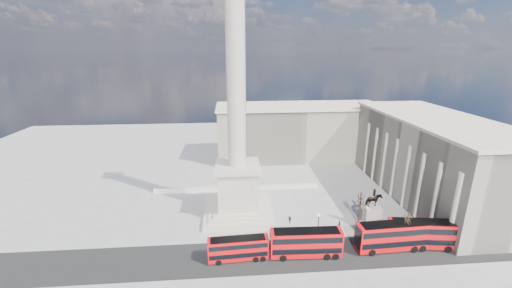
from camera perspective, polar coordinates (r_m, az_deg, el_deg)
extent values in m
plane|color=#989590|center=(63.61, -3.10, -14.53)|extent=(180.00, 180.00, 0.00)
cube|color=black|center=(55.65, 2.69, -19.68)|extent=(120.00, 9.00, 0.01)
cube|color=#BBAF9B|center=(67.69, -3.23, -11.97)|extent=(14.00, 14.00, 1.00)
cube|color=#BBAF9B|center=(67.33, -3.24, -11.41)|extent=(12.00, 12.00, 0.50)
cube|color=#BBAF9B|center=(67.09, -3.25, -11.03)|extent=(10.00, 10.00, 0.50)
cube|color=#BBAF9B|center=(65.21, -3.31, -7.73)|extent=(8.00, 8.00, 8.00)
cube|color=#BBAF9B|center=(63.51, -3.38, -4.12)|extent=(9.00, 9.00, 0.80)
cylinder|color=#BBAC9B|center=(59.53, -3.67, 11.71)|extent=(3.60, 3.60, 34.00)
cube|color=beige|center=(77.48, -3.45, -8.01)|extent=(40.00, 0.60, 1.10)
cube|color=#B1A891|center=(82.68, 29.53, -2.36)|extent=(18.00, 45.00, 18.00)
cube|color=beige|center=(80.46, 30.48, 3.92)|extent=(19.00, 46.00, 0.60)
cube|color=#B1A891|center=(99.82, 7.71, 2.16)|extent=(50.00, 16.00, 16.00)
cube|color=beige|center=(98.06, 7.90, 6.85)|extent=(51.00, 17.00, 0.60)
cube|color=red|center=(53.74, -3.27, -18.41)|extent=(9.90, 2.77, 3.61)
cube|color=black|center=(54.12, -3.26, -18.96)|extent=(9.52, 2.81, 0.80)
cube|color=black|center=(53.20, -3.29, -17.56)|extent=(9.52, 2.81, 0.80)
cube|color=black|center=(52.71, -3.31, -16.78)|extent=(8.91, 2.49, 0.05)
cylinder|color=black|center=(54.61, -6.84, -19.97)|extent=(1.11, 2.40, 0.98)
cylinder|color=black|center=(54.92, -0.21, -19.59)|extent=(1.11, 2.40, 0.98)
cylinder|color=black|center=(55.06, 1.07, -19.49)|extent=(1.11, 2.40, 0.98)
cube|color=red|center=(54.82, 9.05, -17.26)|extent=(11.91, 3.06, 4.36)
cube|color=black|center=(55.26, 9.01, -17.93)|extent=(11.44, 3.11, 0.97)
cube|color=black|center=(54.19, 9.11, -16.25)|extent=(11.44, 3.11, 0.97)
cube|color=black|center=(53.62, 9.16, -15.31)|extent=(10.72, 2.76, 0.06)
cylinder|color=black|center=(55.35, 4.76, -19.20)|extent=(1.27, 2.84, 1.18)
cylinder|color=black|center=(56.65, 12.42, -18.63)|extent=(1.27, 2.84, 1.18)
cylinder|color=black|center=(57.01, 13.87, -18.49)|extent=(1.27, 2.84, 1.18)
cube|color=red|center=(63.32, 28.43, -14.13)|extent=(12.63, 4.49, 4.55)
cube|color=black|center=(63.71, 28.33, -14.76)|extent=(12.14, 4.48, 1.01)
cube|color=black|center=(62.75, 28.59, -13.17)|extent=(12.14, 4.48, 1.01)
cube|color=black|center=(62.24, 28.74, -12.29)|extent=(11.36, 4.04, 0.07)
cylinder|color=black|center=(62.76, 24.66, -16.04)|extent=(1.63, 3.07, 1.24)
cylinder|color=black|center=(65.83, 31.00, -15.39)|extent=(1.63, 3.07, 1.24)
cylinder|color=black|center=(66.52, 32.17, -15.25)|extent=(1.63, 3.07, 1.24)
cube|color=red|center=(60.26, 23.54, -15.04)|extent=(12.52, 3.36, 4.57)
cube|color=black|center=(60.68, 23.45, -15.70)|extent=(12.03, 3.40, 1.02)
cube|color=black|center=(59.66, 23.68, -14.04)|extent=(12.03, 3.40, 1.02)
cube|color=black|center=(59.13, 23.81, -13.12)|extent=(11.27, 3.02, 0.07)
cylinder|color=black|center=(59.52, 19.74, -17.35)|extent=(1.37, 2.99, 1.24)
cylinder|color=black|center=(63.04, 26.15, -16.10)|extent=(1.37, 2.99, 1.24)
cylinder|color=black|center=(63.82, 27.31, -15.85)|extent=(1.37, 2.99, 1.24)
cylinder|color=black|center=(58.82, 11.02, -17.48)|extent=(0.42, 0.42, 0.48)
cylinder|color=black|center=(57.38, 11.17, -15.30)|extent=(0.15, 0.15, 5.75)
cylinder|color=black|center=(55.97, 11.34, -12.89)|extent=(0.29, 0.29, 0.29)
sphere|color=silver|center=(55.80, 11.36, -12.59)|extent=(0.54, 0.54, 0.54)
cube|color=beige|center=(67.08, 20.10, -13.62)|extent=(3.81, 2.85, 0.48)
cube|color=beige|center=(66.19, 20.26, -12.23)|extent=(3.04, 2.09, 4.19)
imported|color=black|center=(64.68, 20.57, -9.60)|extent=(3.27, 2.00, 2.57)
cylinder|color=black|center=(64.02, 20.72, -8.33)|extent=(0.48, 0.48, 1.14)
sphere|color=black|center=(63.71, 20.79, -7.72)|extent=(0.34, 0.34, 0.34)
cylinder|color=#332319|center=(60.90, 25.61, -14.04)|extent=(0.28, 0.28, 7.05)
cylinder|color=#332319|center=(65.87, 18.34, -10.94)|extent=(0.31, 0.31, 6.69)
cylinder|color=#332319|center=(83.54, 26.00, -6.02)|extent=(0.26, 0.26, 6.12)
imported|color=black|center=(61.99, 18.33, -15.47)|extent=(0.73, 0.64, 1.68)
imported|color=black|center=(64.26, 14.85, -13.95)|extent=(0.89, 0.76, 1.60)
imported|color=black|center=(64.26, 6.18, -13.44)|extent=(0.84, 0.99, 1.59)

